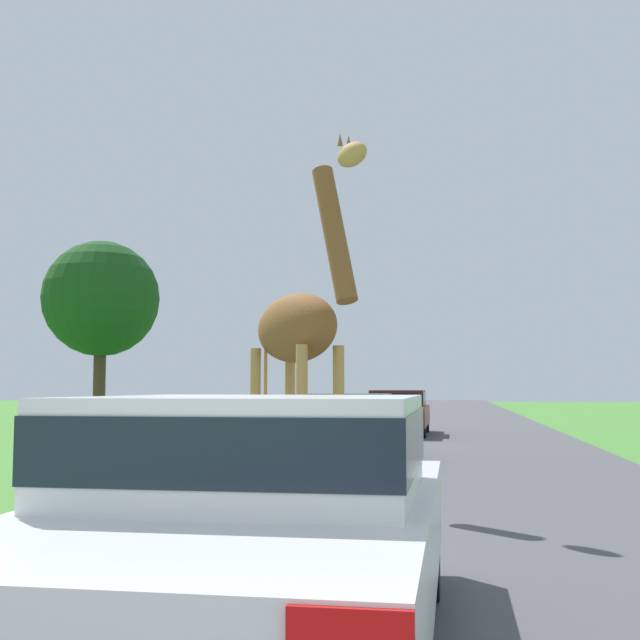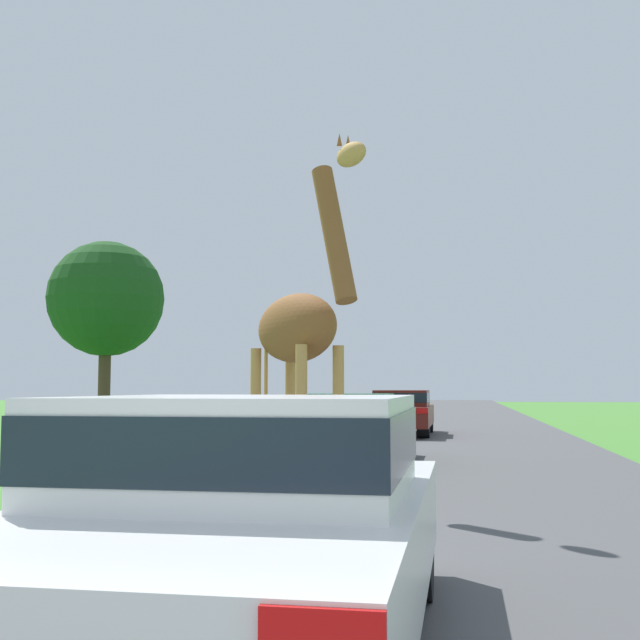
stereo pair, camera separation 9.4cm
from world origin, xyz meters
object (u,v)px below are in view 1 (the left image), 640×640
object	(u,v)px
giraffe_near_road	(300,328)
car_queue_left	(398,410)
car_lead_maroon	(255,516)
car_queue_right	(342,425)
tree_centre_back	(101,299)

from	to	relation	value
giraffe_near_road	car_queue_left	size ratio (longest dim) A/B	0.98
giraffe_near_road	car_lead_maroon	bearing A→B (deg)	57.01
car_queue_right	tree_centre_back	distance (m)	19.03
car_lead_maroon	car_queue_right	world-z (taller)	car_lead_maroon
car_queue_left	tree_centre_back	bearing A→B (deg)	156.06
car_queue_right	car_queue_left	bearing A→B (deg)	87.14
giraffe_near_road	car_queue_left	world-z (taller)	giraffe_near_road
car_queue_left	tree_centre_back	xyz separation A→B (m)	(-12.08, 5.36, 4.17)
car_queue_left	tree_centre_back	world-z (taller)	tree_centre_back
giraffe_near_road	car_lead_maroon	xyz separation A→B (m)	(0.98, -6.40, -1.51)
car_lead_maroon	tree_centre_back	world-z (taller)	tree_centre_back
car_queue_left	tree_centre_back	distance (m)	13.86
tree_centre_back	car_queue_left	bearing A→B (deg)	-23.94
car_queue_right	tree_centre_back	world-z (taller)	tree_centre_back
giraffe_near_road	car_queue_right	size ratio (longest dim) A/B	1.04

